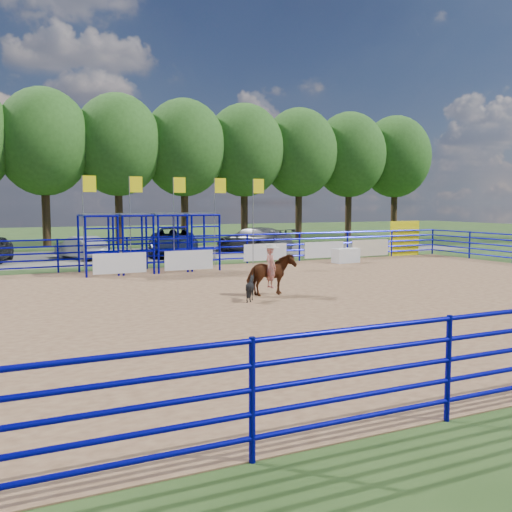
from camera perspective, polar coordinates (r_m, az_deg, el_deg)
name	(u,v)px	position (r m, az deg, el deg)	size (l,w,h in m)	color
ground	(291,298)	(18.34, 3.49, -4.22)	(120.00, 120.00, 0.00)	#365120
arena_dirt	(291,298)	(18.33, 3.49, -4.19)	(30.00, 20.00, 0.02)	#9C724E
gravel_strip	(152,255)	(34.12, -10.37, 0.15)	(40.00, 10.00, 0.01)	slate
announcer_table	(346,256)	(29.14, 8.97, 0.04)	(1.36, 0.64, 0.73)	white
horse_and_rider	(271,271)	(18.59, 1.48, -1.48)	(1.65, 0.85, 2.36)	#5A2A12
calf	(250,288)	(17.64, -0.56, -3.23)	(0.64, 0.71, 0.79)	black
car_b	(81,248)	(32.14, -17.09, 0.81)	(1.32, 3.79, 1.25)	#92959A
car_c	(173,242)	(33.14, -8.29, 1.43)	(2.66, 5.77, 1.60)	#141B33
car_d	(253,240)	(34.95, -0.28, 1.64)	(2.17, 5.33, 1.55)	#525254
perimeter_fence	(291,275)	(18.23, 3.50, -1.89)	(30.10, 20.10, 1.50)	#07079D
chute_assembly	(158,243)	(25.67, -9.82, 1.28)	(19.32, 2.41, 4.20)	#07079D
treeline	(117,140)	(42.98, -13.70, 11.19)	(56.40, 6.40, 11.24)	#3F2B19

